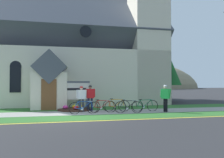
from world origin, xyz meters
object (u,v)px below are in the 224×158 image
(bicycle_blue, at_px, (129,107))
(bicycle_black, at_px, (84,107))
(church_sign, at_px, (74,91))
(bicycle_silver, at_px, (102,106))
(roadside_conifer, at_px, (164,64))
(cyclist_in_yellow_jersey, at_px, (81,97))
(cyclist_in_orange_jersey, at_px, (165,96))
(cyclist_in_green_jersey, at_px, (90,96))
(bicycle_orange, at_px, (145,105))
(bicycle_yellow, at_px, (116,105))

(bicycle_blue, bearing_deg, bicycle_black, 175.90)
(church_sign, distance_m, bicycle_blue, 4.19)
(bicycle_silver, distance_m, roadside_conifer, 10.76)
(cyclist_in_yellow_jersey, relative_size, cyclist_in_orange_jersey, 0.96)
(bicycle_black, relative_size, cyclist_in_orange_jersey, 1.04)
(church_sign, xyz_separation_m, bicycle_silver, (1.65, -2.05, -0.90))
(cyclist_in_green_jersey, xyz_separation_m, roadside_conifer, (8.11, 6.01, 2.83))
(bicycle_orange, height_order, bicycle_blue, bicycle_blue)
(bicycle_orange, height_order, cyclist_in_yellow_jersey, cyclist_in_yellow_jersey)
(bicycle_blue, xyz_separation_m, cyclist_in_orange_jersey, (2.36, -0.17, 0.63))
(bicycle_yellow, height_order, cyclist_in_yellow_jersey, cyclist_in_yellow_jersey)
(bicycle_black, relative_size, bicycle_orange, 1.02)
(bicycle_yellow, distance_m, cyclist_in_orange_jersey, 3.17)
(roadside_conifer, bearing_deg, bicycle_silver, -136.98)
(bicycle_blue, bearing_deg, roadside_conifer, 51.61)
(bicycle_blue, xyz_separation_m, roadside_conifer, (5.91, 7.46, 3.45))
(bicycle_silver, relative_size, bicycle_blue, 0.98)
(cyclist_in_green_jersey, bearing_deg, bicycle_orange, -15.31)
(bicycle_blue, distance_m, cyclist_in_yellow_jersey, 3.04)
(bicycle_silver, bearing_deg, bicycle_black, -165.52)
(bicycle_black, bearing_deg, cyclist_in_yellow_jersey, 94.92)
(cyclist_in_orange_jersey, bearing_deg, cyclist_in_yellow_jersey, 166.90)
(bicycle_black, relative_size, bicycle_yellow, 1.04)
(cyclist_in_orange_jersey, bearing_deg, church_sign, 153.87)
(bicycle_black, bearing_deg, cyclist_in_orange_jersey, -4.10)
(bicycle_black, distance_m, bicycle_orange, 3.99)
(bicycle_yellow, distance_m, roadside_conifer, 9.90)
(cyclist_in_yellow_jersey, height_order, cyclist_in_green_jersey, cyclist_in_green_jersey)
(bicycle_silver, xyz_separation_m, bicycle_yellow, (0.96, 0.32, 0.01))
(bicycle_black, bearing_deg, cyclist_in_green_jersey, 67.14)
(bicycle_orange, bearing_deg, cyclist_in_orange_jersey, -31.35)
(bicycle_blue, bearing_deg, bicycle_yellow, 125.53)
(roadside_conifer, bearing_deg, cyclist_in_orange_jersey, -114.93)
(cyclist_in_orange_jersey, bearing_deg, bicycle_yellow, 161.44)
(bicycle_yellow, xyz_separation_m, cyclist_in_green_jersey, (-1.61, 0.63, 0.60))
(cyclist_in_green_jersey, relative_size, roadside_conifer, 0.28)
(bicycle_blue, bearing_deg, cyclist_in_yellow_jersey, 159.77)
(bicycle_silver, xyz_separation_m, bicycle_orange, (2.80, 0.01, 0.01))
(bicycle_orange, xyz_separation_m, cyclist_in_orange_jersey, (1.11, -0.68, 0.62))
(bicycle_silver, distance_m, cyclist_in_green_jersey, 1.31)
(bicycle_silver, distance_m, bicycle_yellow, 1.01)
(bicycle_black, height_order, bicycle_blue, bicycle_blue)
(bicycle_black, distance_m, roadside_conifer, 11.80)
(bicycle_blue, relative_size, cyclist_in_orange_jersey, 1.01)
(bicycle_orange, bearing_deg, bicycle_yellow, 170.33)
(bicycle_silver, bearing_deg, bicycle_yellow, 18.42)
(roadside_conifer, bearing_deg, bicycle_yellow, -134.38)
(bicycle_black, distance_m, cyclist_in_yellow_jersey, 1.02)
(cyclist_in_green_jersey, bearing_deg, roadside_conifer, 36.53)
(church_sign, height_order, bicycle_orange, church_sign)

